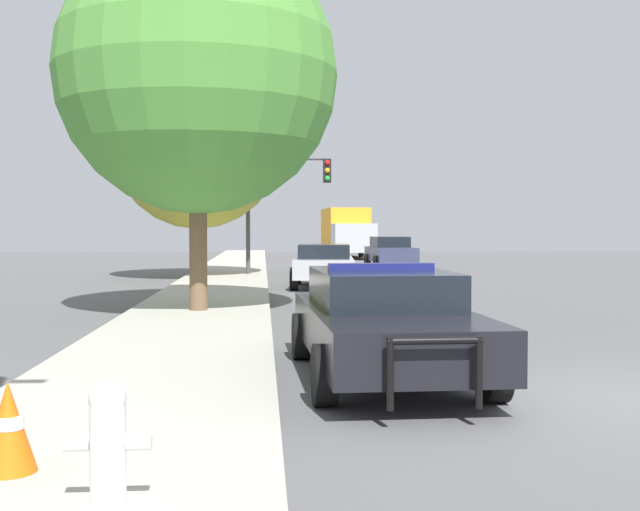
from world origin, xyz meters
name	(u,v)px	position (x,y,z in m)	size (l,w,h in m)	color
ground_plane	(609,400)	(0.00, 0.00, 0.00)	(110.00, 110.00, 0.00)	#565659
sidewalk_left	(133,401)	(-5.10, 0.00, 0.07)	(3.00, 110.00, 0.13)	#ADA89E
police_car	(384,320)	(-2.25, 1.50, 0.72)	(2.18, 5.08, 1.42)	black
fire_hydrant	(108,438)	(-4.72, -3.35, 0.55)	(0.54, 0.24, 0.79)	white
traffic_light	(283,190)	(-2.97, 22.05, 3.33)	(3.23, 0.35, 4.52)	#424247
car_background_midblock	(324,264)	(-1.83, 16.72, 0.73)	(2.28, 4.44, 1.36)	#B7B7BC
car_background_oncoming	(390,252)	(2.15, 28.33, 0.77)	(2.10, 4.15, 1.47)	#333856
box_truck	(347,232)	(1.49, 41.54, 1.65)	(2.88, 7.85, 3.11)	#B7B7BC
tree_sidewalk_mid	(197,144)	(-6.14, 21.16, 4.92)	(6.19, 6.19, 7.89)	brown
tree_sidewalk_near	(197,74)	(-5.11, 8.65, 5.10)	(5.90, 5.90, 7.93)	brown
traffic_cone	(8,427)	(-5.56, -2.62, 0.46)	(0.40, 0.40, 0.65)	orange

